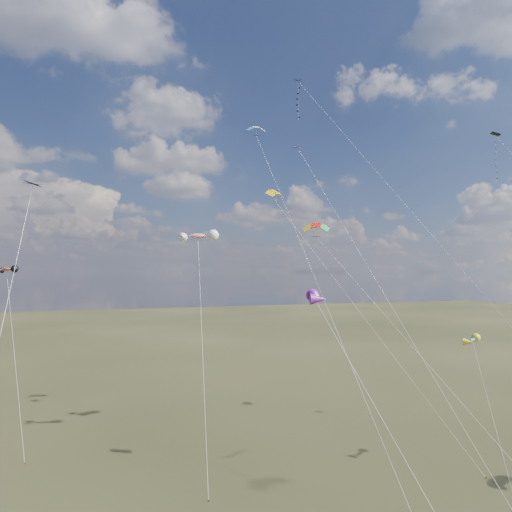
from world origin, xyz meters
name	(u,v)px	position (x,y,z in m)	size (l,w,h in m)	color
diamond_black_high	(510,170)	(29.84, 15.50, 29.05)	(3.59, 25.39, 33.93)	black
diamond_navy_tall	(321,123)	(9.37, 22.39, 34.42)	(19.62, 25.48, 40.24)	#151250
diamond_black_mid	(14,272)	(-19.22, 6.44, 17.46)	(2.72, 13.80, 23.51)	black
diamond_orange_center	(352,239)	(7.31, 12.40, 20.43)	(4.22, 26.96, 31.31)	#DB3300
parafoil_yellow	(276,193)	(4.29, 23.39, 26.29)	(13.94, 17.84, 27.07)	#DD9D06
parafoil_blue_white	(257,129)	(4.10, 29.41, 35.35)	(2.46, 30.03, 36.21)	#237CCB
parafoil_tricolor	(317,226)	(3.70, 12.24, 21.46)	(13.21, 15.47, 22.17)	yellow
novelty_orange_black	(7,270)	(-24.04, 33.24, 17.63)	(4.77, 11.49, 18.17)	#C04815
novelty_white_purple	(316,298)	(-1.96, 1.26, 15.87)	(6.31, 10.03, 16.36)	silver
novelty_redwhite_stripe	(198,236)	(-4.42, 24.10, 21.24)	(3.85, 14.40, 21.96)	red
novelty_blue_yellow	(473,340)	(17.79, 9.12, 11.23)	(3.25, 6.92, 11.73)	blue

